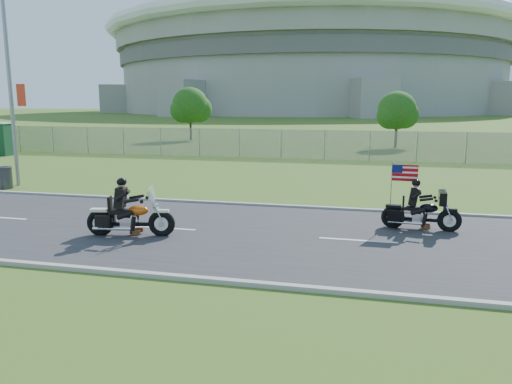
% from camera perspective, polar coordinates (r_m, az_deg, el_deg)
% --- Properties ---
extents(ground, '(420.00, 420.00, 0.00)m').
position_cam_1_polar(ground, '(15.18, -3.73, -4.71)').
color(ground, '#315119').
rests_on(ground, ground).
extents(road, '(120.00, 8.00, 0.04)m').
position_cam_1_polar(road, '(15.17, -3.73, -4.64)').
color(road, '#28282B').
rests_on(road, ground).
extents(curb_north, '(120.00, 0.18, 0.12)m').
position_cam_1_polar(curb_north, '(18.97, -0.11, -1.47)').
color(curb_north, '#9E9B93').
rests_on(curb_north, ground).
extents(curb_south, '(120.00, 0.18, 0.12)m').
position_cam_1_polar(curb_south, '(11.54, -9.77, -9.53)').
color(curb_south, '#9E9B93').
rests_on(curb_south, ground).
extents(fence, '(60.00, 0.03, 2.00)m').
position_cam_1_polar(fence, '(35.38, -1.90, 5.61)').
color(fence, gray).
rests_on(fence, ground).
extents(stadium, '(140.40, 140.40, 29.20)m').
position_cam_1_polar(stadium, '(185.96, 6.14, 13.94)').
color(stadium, '#A3A099').
rests_on(stadium, ground).
extents(streetlight, '(0.90, 2.46, 10.00)m').
position_cam_1_polar(streetlight, '(26.05, -26.14, 13.09)').
color(streetlight, gray).
rests_on(streetlight, ground).
extents(porta_toilet_a, '(1.10, 1.10, 2.30)m').
position_cam_1_polar(porta_toilet_a, '(40.79, -26.94, 5.34)').
color(porta_toilet_a, '#133E21').
rests_on(porta_toilet_a, ground).
extents(tree_fence_near, '(3.52, 3.28, 4.75)m').
position_cam_1_polar(tree_fence_near, '(44.07, 15.88, 8.74)').
color(tree_fence_near, '#382316').
rests_on(tree_fence_near, ground).
extents(tree_fence_mid, '(3.96, 3.69, 5.30)m').
position_cam_1_polar(tree_fence_mid, '(51.41, -7.47, 9.60)').
color(tree_fence_mid, '#382316').
rests_on(tree_fence_mid, ground).
extents(motorcycle_lead, '(2.61, 0.97, 1.77)m').
position_cam_1_polar(motorcycle_lead, '(15.11, -14.30, -2.91)').
color(motorcycle_lead, black).
rests_on(motorcycle_lead, ground).
extents(motorcycle_follow, '(2.38, 0.79, 1.99)m').
position_cam_1_polar(motorcycle_follow, '(16.14, 18.31, -2.31)').
color(motorcycle_follow, black).
rests_on(motorcycle_follow, ground).
extents(trash_can, '(0.67, 0.67, 0.97)m').
position_cam_1_polar(trash_can, '(25.37, -26.69, 1.44)').
color(trash_can, '#3D3D43').
rests_on(trash_can, ground).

